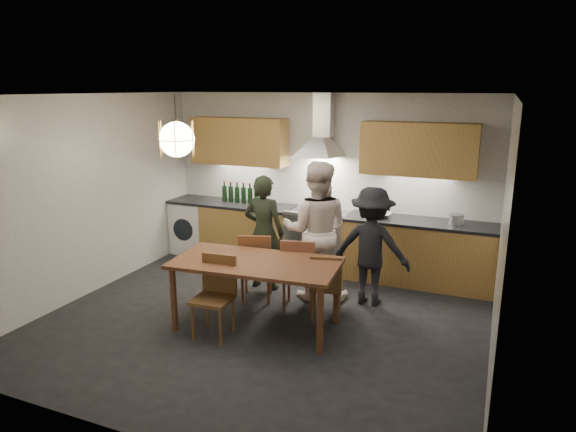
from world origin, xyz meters
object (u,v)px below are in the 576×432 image
at_px(mixing_bowl, 381,215).
at_px(stock_pot, 456,220).
at_px(person_mid, 316,231).
at_px(person_right, 372,246).
at_px(person_left, 264,232).
at_px(wine_bottles, 240,193).
at_px(dining_table, 256,269).
at_px(chair_front, 216,290).
at_px(chair_back_left, 256,263).

distance_m(mixing_bowl, stock_pot, 1.01).
relative_size(person_mid, person_right, 1.20).
xyz_separation_m(person_mid, stock_pot, (1.62, 0.99, 0.07)).
relative_size(person_left, stock_pot, 8.40).
bearing_deg(person_right, stock_pot, -134.97).
relative_size(mixing_bowl, wine_bottles, 0.45).
bearing_deg(stock_pot, dining_table, -133.48).
relative_size(chair_front, person_right, 0.60).
xyz_separation_m(stock_pot, wine_bottles, (-3.27, 0.07, 0.10)).
bearing_deg(wine_bottles, chair_front, -68.08).
height_order(chair_back_left, person_left, person_left).
distance_m(chair_front, person_left, 1.46).
height_order(chair_back_left, chair_front, chair_back_left).
height_order(person_right, wine_bottles, person_right).
relative_size(dining_table, mixing_bowl, 6.70).
relative_size(chair_front, wine_bottles, 1.39).
bearing_deg(person_left, mixing_bowl, -145.53).
height_order(person_mid, mixing_bowl, person_mid).
relative_size(person_right, stock_pot, 8.04).
bearing_deg(person_mid, chair_back_left, 20.49).
bearing_deg(person_left, wine_bottles, -49.58).
distance_m(person_left, stock_pot, 2.57).
distance_m(chair_back_left, chair_front, 0.96).
height_order(chair_front, person_mid, person_mid).
bearing_deg(chair_back_left, wine_bottles, -75.97).
bearing_deg(person_mid, person_left, -16.32).
xyz_separation_m(chair_front, person_mid, (0.66, 1.40, 0.38)).
relative_size(dining_table, person_right, 1.29).
bearing_deg(person_left, person_right, -178.47).
distance_m(chair_back_left, stock_pot, 2.72).
bearing_deg(stock_pot, wine_bottles, 178.70).
distance_m(person_mid, wine_bottles, 1.97).
bearing_deg(person_right, chair_front, 47.65).
bearing_deg(stock_pot, person_right, -135.25).
bearing_deg(chair_front, person_mid, 60.83).
height_order(dining_table, wine_bottles, wine_bottles).
height_order(chair_front, person_left, person_left).
height_order(person_mid, wine_bottles, person_mid).
distance_m(dining_table, person_left, 1.18).
distance_m(person_left, wine_bottles, 1.40).
bearing_deg(person_right, dining_table, 48.26).
bearing_deg(chair_back_left, stock_pot, -167.40).
height_order(person_mid, stock_pot, person_mid).
xyz_separation_m(mixing_bowl, wine_bottles, (-2.27, 0.07, 0.13)).
bearing_deg(dining_table, person_mid, 67.84).
bearing_deg(person_left, stock_pot, -158.59).
bearing_deg(mixing_bowl, wine_bottles, 178.11).
bearing_deg(chair_front, mixing_bowl, 58.07).
bearing_deg(wine_bottles, dining_table, -58.19).
relative_size(person_left, person_mid, 0.87).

